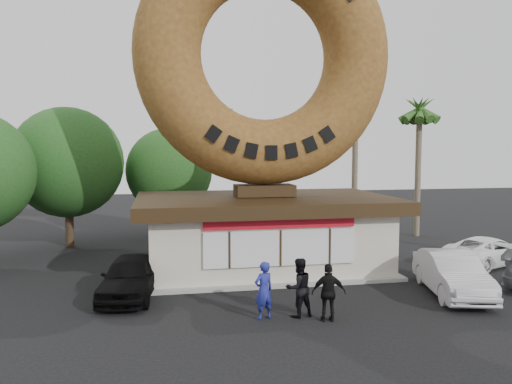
{
  "coord_description": "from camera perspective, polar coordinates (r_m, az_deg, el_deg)",
  "views": [
    {
      "loc": [
        -4.53,
        -15.64,
        5.42
      ],
      "look_at": [
        -0.76,
        4.0,
        3.66
      ],
      "focal_mm": 35.0,
      "sensor_mm": 36.0,
      "label": 1
    }
  ],
  "objects": [
    {
      "name": "ground",
      "position": [
        17.16,
        5.15,
        -13.4
      ],
      "size": [
        90.0,
        90.0,
        0.0
      ],
      "primitive_type": "plane",
      "color": "black",
      "rests_on": "ground"
    },
    {
      "name": "donut_shop",
      "position": [
        22.39,
        0.95,
        -4.36
      ],
      "size": [
        11.2,
        7.2,
        3.8
      ],
      "color": "beige",
      "rests_on": "ground"
    },
    {
      "name": "giant_donut",
      "position": [
        22.47,
        0.97,
        15.31
      ],
      "size": [
        11.26,
        2.87,
        11.26
      ],
      "primitive_type": "torus",
      "rotation": [
        1.57,
        0.0,
        0.0
      ],
      "color": "olive",
      "rests_on": "donut_shop"
    },
    {
      "name": "tree_west",
      "position": [
        29.08,
        -20.74,
        3.18
      ],
      "size": [
        6.0,
        6.0,
        7.65
      ],
      "color": "#473321",
      "rests_on": "ground"
    },
    {
      "name": "tree_mid",
      "position": [
        30.68,
        -9.88,
        2.35
      ],
      "size": [
        5.2,
        5.2,
        6.63
      ],
      "color": "#473321",
      "rests_on": "ground"
    },
    {
      "name": "palm_near",
      "position": [
        32.13,
        11.36,
        10.28
      ],
      "size": [
        2.6,
        2.6,
        9.75
      ],
      "color": "#726651",
      "rests_on": "ground"
    },
    {
      "name": "palm_far",
      "position": [
        32.21,
        18.19,
        8.46
      ],
      "size": [
        2.6,
        2.6,
        8.75
      ],
      "color": "#726651",
      "rests_on": "ground"
    },
    {
      "name": "street_lamp",
      "position": [
        31.77,
        -6.04,
        3.32
      ],
      "size": [
        2.11,
        0.2,
        8.0
      ],
      "color": "#59595E",
      "rests_on": "ground"
    },
    {
      "name": "person_left",
      "position": [
        16.1,
        0.88,
        -11.17
      ],
      "size": [
        0.79,
        0.67,
        1.85
      ],
      "primitive_type": "imported",
      "rotation": [
        0.0,
        0.0,
        3.53
      ],
      "color": "navy",
      "rests_on": "ground"
    },
    {
      "name": "person_center",
      "position": [
        16.35,
        4.91,
        -10.82
      ],
      "size": [
        1.08,
        0.94,
        1.91
      ],
      "primitive_type": "imported",
      "rotation": [
        0.0,
        0.0,
        3.4
      ],
      "color": "black",
      "rests_on": "ground"
    },
    {
      "name": "person_right",
      "position": [
        16.06,
        8.31,
        -11.32
      ],
      "size": [
        1.13,
        0.64,
        1.82
      ],
      "primitive_type": "imported",
      "rotation": [
        0.0,
        0.0,
        2.95
      ],
      "color": "black",
      "rests_on": "ground"
    },
    {
      "name": "car_black",
      "position": [
        18.95,
        -14.19,
        -9.34
      ],
      "size": [
        2.4,
        4.7,
        1.53
      ],
      "primitive_type": "imported",
      "rotation": [
        0.0,
        0.0,
        -0.14
      ],
      "color": "black",
      "rests_on": "ground"
    },
    {
      "name": "car_silver",
      "position": [
        20.05,
        21.5,
        -8.68
      ],
      "size": [
        2.72,
        5.03,
        1.57
      ],
      "primitive_type": "imported",
      "rotation": [
        0.0,
        0.0,
        -0.23
      ],
      "color": "#B8B7BD",
      "rests_on": "ground"
    },
    {
      "name": "car_white",
      "position": [
        25.74,
        25.1,
        -6.11
      ],
      "size": [
        5.17,
        3.64,
        1.31
      ],
      "primitive_type": "imported",
      "rotation": [
        0.0,
        0.0,
        1.92
      ],
      "color": "white",
      "rests_on": "ground"
    }
  ]
}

